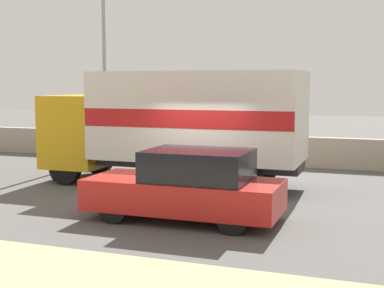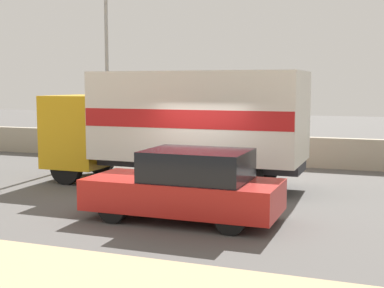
% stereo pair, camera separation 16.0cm
% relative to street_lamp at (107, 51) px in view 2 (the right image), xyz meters
% --- Properties ---
extents(ground_plane, '(80.00, 80.00, 0.00)m').
position_rel_street_lamp_xyz_m(ground_plane, '(5.88, -7.00, -4.25)').
color(ground_plane, '#514F4C').
extents(stone_wall_backdrop, '(60.00, 0.35, 1.07)m').
position_rel_street_lamp_xyz_m(stone_wall_backdrop, '(5.88, 0.59, -3.71)').
color(stone_wall_backdrop, '#A39984').
rests_on(stone_wall_backdrop, ground_plane).
extents(street_lamp, '(0.56, 0.28, 7.38)m').
position_rel_street_lamp_xyz_m(street_lamp, '(0.00, 0.00, 0.00)').
color(street_lamp, gray).
rests_on(street_lamp, ground_plane).
extents(box_truck, '(7.62, 2.59, 3.30)m').
position_rel_street_lamp_xyz_m(box_truck, '(4.75, -4.28, -2.36)').
color(box_truck, gold).
rests_on(box_truck, ground_plane).
extents(car_hatchback, '(4.21, 1.76, 1.55)m').
position_rel_street_lamp_xyz_m(car_hatchback, '(6.39, -7.97, -3.49)').
color(car_hatchback, '#B21E19').
rests_on(car_hatchback, ground_plane).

